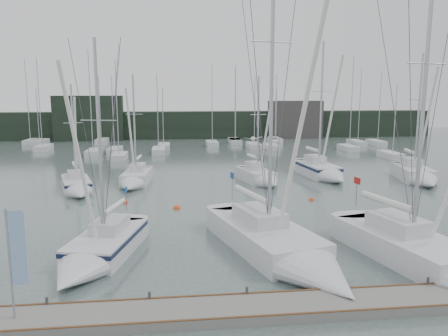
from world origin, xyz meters
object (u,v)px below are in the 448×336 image
object	(u,v)px
sailboat_near_center	(288,253)
buoy_a	(177,208)
sailboat_near_left	(95,254)
sailboat_mid_a	(77,187)
sailboat_mid_e	(418,176)
sailboat_mid_b	(134,180)
buoy_c	(125,203)
dock_banner	(15,254)
buoy_b	(312,200)
sailboat_near_right	(441,263)
sailboat_mid_d	(324,172)
sailboat_mid_c	(261,178)

from	to	relation	value
sailboat_near_center	buoy_a	world-z (taller)	sailboat_near_center
sailboat_near_left	sailboat_near_center	xyz separation A→B (m)	(9.75, -1.13, 0.08)
sailboat_mid_a	sailboat_mid_e	distance (m)	31.81
sailboat_mid_b	buoy_c	bearing A→B (deg)	-85.84
buoy_c	dock_banner	xyz separation A→B (m)	(-1.88, -18.39, 2.88)
buoy_c	buoy_b	bearing A→B (deg)	-3.25
sailboat_near_center	buoy_b	world-z (taller)	sailboat_near_center
sailboat_near_left	dock_banner	bearing A→B (deg)	-92.58
buoy_b	buoy_c	xyz separation A→B (m)	(-14.93, 0.85, 0.00)
sailboat_near_left	buoy_b	size ratio (longest dim) A/B	27.90
sailboat_near_left	sailboat_near_center	size ratio (longest dim) A/B	0.64
sailboat_near_center	sailboat_mid_b	world-z (taller)	sailboat_near_center
sailboat_near_right	buoy_b	xyz separation A→B (m)	(-1.52, 14.95, -0.63)
sailboat_near_left	buoy_b	world-z (taller)	sailboat_near_left
dock_banner	sailboat_near_right	bearing A→B (deg)	1.69
sailboat_near_left	sailboat_mid_d	bearing A→B (deg)	60.37
sailboat_mid_b	sailboat_mid_e	bearing A→B (deg)	2.12
sailboat_near_left	sailboat_mid_b	distance (m)	18.96
sailboat_near_left	buoy_b	bearing A→B (deg)	51.19
sailboat_near_center	sailboat_mid_c	xyz separation A→B (m)	(2.54, 19.53, -0.06)
buoy_c	dock_banner	bearing A→B (deg)	-95.83
sailboat_mid_d	dock_banner	bearing A→B (deg)	-134.71
buoy_c	sailboat_near_center	bearing A→B (deg)	-54.90
buoy_c	sailboat_mid_e	bearing A→B (deg)	10.01
sailboat_mid_b	buoy_a	xyz separation A→B (m)	(3.88, -8.58, -0.53)
sailboat_near_left	sailboat_mid_e	xyz separation A→B (m)	(27.52, 17.32, 0.07)
sailboat_near_left	buoy_c	bearing A→B (deg)	102.74
sailboat_mid_c	buoy_a	xyz separation A→B (m)	(-8.08, -8.02, -0.56)
sailboat_mid_e	buoy_c	world-z (taller)	sailboat_mid_e
buoy_a	buoy_c	world-z (taller)	buoy_a
sailboat_near_right	sailboat_mid_b	size ratio (longest dim) A/B	1.54
sailboat_mid_d	buoy_c	world-z (taller)	sailboat_mid_d
sailboat_near_left	sailboat_mid_e	bearing A→B (deg)	45.73
buoy_c	sailboat_mid_a	bearing A→B (deg)	138.80
sailboat_mid_a	buoy_c	world-z (taller)	sailboat_mid_a
buoy_a	dock_banner	distance (m)	17.55
sailboat_near_right	buoy_b	size ratio (longest dim) A/B	38.60
sailboat_mid_c	buoy_a	bearing A→B (deg)	-149.03
sailboat_mid_c	sailboat_mid_d	world-z (taller)	sailboat_mid_d
dock_banner	sailboat_mid_e	bearing A→B (deg)	32.09
sailboat_near_left	sailboat_mid_c	size ratio (longest dim) A/B	1.13
sailboat_mid_d	sailboat_mid_c	bearing A→B (deg)	-170.12
buoy_a	sailboat_mid_b	bearing A→B (deg)	114.33
sailboat_near_right	sailboat_mid_c	world-z (taller)	sailboat_near_right
sailboat_mid_b	buoy_b	bearing A→B (deg)	-20.78
sailboat_near_right	sailboat_mid_a	world-z (taller)	sailboat_near_right
buoy_a	buoy_b	distance (m)	10.96
sailboat_mid_d	buoy_a	world-z (taller)	sailboat_mid_d
buoy_a	sailboat_near_center	bearing A→B (deg)	-64.31
sailboat_mid_e	dock_banner	distance (m)	37.39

